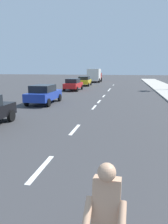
{
  "coord_description": "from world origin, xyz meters",
  "views": [
    {
      "loc": [
        2.38,
        2.84,
        2.89
      ],
      "look_at": [
        0.66,
        11.22,
        1.1
      ],
      "focal_mm": 33.41,
      "sensor_mm": 36.0,
      "label": 1
    }
  ],
  "objects_px": {
    "parked_car_yellow": "(84,81)",
    "delivery_truck": "(95,75)",
    "parked_car_red": "(73,84)",
    "parked_car_blue": "(44,94)"
  },
  "relations": [
    {
      "from": "parked_car_yellow",
      "to": "delivery_truck",
      "type": "distance_m",
      "value": 9.86
    },
    {
      "from": "parked_car_red",
      "to": "delivery_truck",
      "type": "relative_size",
      "value": 0.65
    },
    {
      "from": "parked_car_red",
      "to": "delivery_truck",
      "type": "xyz_separation_m",
      "value": [
        0.14,
        17.63,
        0.67
      ]
    },
    {
      "from": "parked_car_blue",
      "to": "delivery_truck",
      "type": "distance_m",
      "value": 28.48
    },
    {
      "from": "parked_car_yellow",
      "to": "parked_car_red",
      "type": "bearing_deg",
      "value": -91.48
    },
    {
      "from": "parked_car_red",
      "to": "parked_car_yellow",
      "type": "relative_size",
      "value": 0.92
    },
    {
      "from": "parked_car_blue",
      "to": "parked_car_yellow",
      "type": "xyz_separation_m",
      "value": [
        -0.36,
        18.64,
        0.0
      ]
    },
    {
      "from": "parked_car_blue",
      "to": "parked_car_yellow",
      "type": "bearing_deg",
      "value": 90.11
    },
    {
      "from": "parked_car_red",
      "to": "parked_car_yellow",
      "type": "distance_m",
      "value": 7.79
    },
    {
      "from": "parked_car_blue",
      "to": "parked_car_red",
      "type": "height_order",
      "value": "same"
    }
  ]
}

